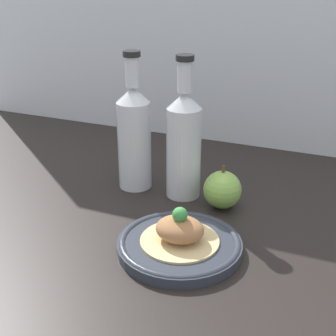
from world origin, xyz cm
name	(u,v)px	position (x,y,z in cm)	size (l,w,h in cm)	color
ground_plane	(182,245)	(0.00, 0.00, -2.00)	(180.00, 110.00, 4.00)	black
plate	(180,245)	(1.28, -4.51, 1.18)	(22.29, 22.29, 2.22)	#2D333D
plated_food	(180,231)	(1.28, -4.51, 4.01)	(14.11, 14.11, 6.76)	#D6BC7F
cider_bottle_left	(134,135)	(-17.78, 16.36, 12.40)	(7.43, 7.43, 30.65)	silver
cider_bottle_right	(184,142)	(-6.05, 16.36, 12.40)	(7.43, 7.43, 30.65)	silver
apple	(222,190)	(3.50, 14.11, 3.99)	(7.97, 7.97, 9.49)	#84B74C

